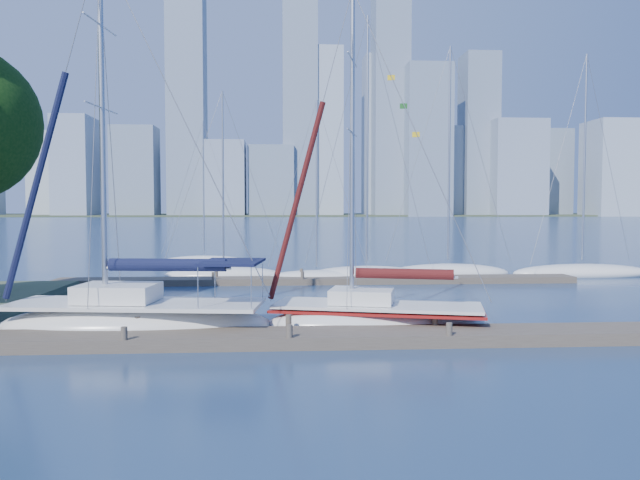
{
  "coord_description": "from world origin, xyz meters",
  "views": [
    {
      "loc": [
        -0.3,
        -19.92,
        4.41
      ],
      "look_at": [
        1.26,
        4.0,
        3.15
      ],
      "focal_mm": 35.0,
      "sensor_mm": 36.0,
      "label": 1
    }
  ],
  "objects": [
    {
      "name": "near_dock",
      "position": [
        0.0,
        0.0,
        0.2
      ],
      "size": [
        26.0,
        2.0,
        0.4
      ],
      "primitive_type": "cube",
      "color": "#473D34",
      "rests_on": "ground"
    },
    {
      "name": "sailboat_maroon",
      "position": [
        3.2,
        2.19,
        1.01
      ],
      "size": [
        8.35,
        4.53,
        12.69
      ],
      "rotation": [
        0.0,
        0.0,
        -0.26
      ],
      "color": "silver",
      "rests_on": "ground"
    },
    {
      "name": "sailboat_navy",
      "position": [
        -5.3,
        2.05,
        1.02
      ],
      "size": [
        9.7,
        4.2,
        14.0
      ],
      "rotation": [
        0.0,
        0.0,
        -0.12
      ],
      "color": "silver",
      "rests_on": "ground"
    },
    {
      "name": "bg_boat_6",
      "position": [
        -6.13,
        28.81,
        0.23
      ],
      "size": [
        7.13,
        3.16,
        11.26
      ],
      "rotation": [
        0.0,
        0.0,
        -0.18
      ],
      "color": "silver",
      "rests_on": "ground"
    },
    {
      "name": "bg_boat_1",
      "position": [
        -3.74,
        18.78,
        0.25
      ],
      "size": [
        7.52,
        2.71,
        11.86
      ],
      "rotation": [
        0.0,
        0.0,
        0.07
      ],
      "color": "silver",
      "rests_on": "ground"
    },
    {
      "name": "far_dock",
      "position": [
        2.0,
        16.0,
        0.18
      ],
      "size": [
        30.0,
        1.8,
        0.36
      ],
      "primitive_type": "cube",
      "color": "#473D34",
      "rests_on": "ground"
    },
    {
      "name": "skyline",
      "position": [
        23.77,
        290.34,
        35.78
      ],
      "size": [
        501.24,
        51.31,
        116.61
      ],
      "color": "gray",
      "rests_on": "ground"
    },
    {
      "name": "far_shore",
      "position": [
        0.0,
        320.0,
        0.0
      ],
      "size": [
        800.0,
        100.0,
        1.5
      ],
      "primitive_type": "cube",
      "color": "#38472D",
      "rests_on": "ground"
    },
    {
      "name": "bg_boat_2",
      "position": [
        1.93,
        17.09,
        0.23
      ],
      "size": [
        6.44,
        3.78,
        11.03
      ],
      "rotation": [
        0.0,
        0.0,
        -0.32
      ],
      "color": "silver",
      "rests_on": "ground"
    },
    {
      "name": "bg_boat_3",
      "position": [
        5.01,
        17.53,
        0.32
      ],
      "size": [
        7.84,
        3.64,
        16.22
      ],
      "rotation": [
        0.0,
        0.0,
        -0.15
      ],
      "color": "silver",
      "rests_on": "ground"
    },
    {
      "name": "bg_boat_5",
      "position": [
        19.02,
        18.56,
        0.28
      ],
      "size": [
        9.26,
        5.82,
        14.42
      ],
      "rotation": [
        0.0,
        0.0,
        0.41
      ],
      "color": "silver",
      "rests_on": "ground"
    },
    {
      "name": "bg_boat_4",
      "position": [
        10.35,
        18.74,
        0.3
      ],
      "size": [
        8.03,
        3.12,
        14.81
      ],
      "rotation": [
        0.0,
        0.0,
        -0.08
      ],
      "color": "silver",
      "rests_on": "ground"
    },
    {
      "name": "ground",
      "position": [
        0.0,
        0.0,
        0.0
      ],
      "size": [
        700.0,
        700.0,
        0.0
      ],
      "primitive_type": "plane",
      "color": "#162B48",
      "rests_on": "ground"
    }
  ]
}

